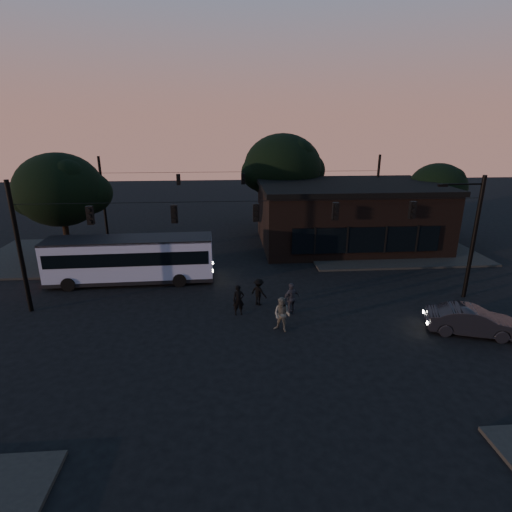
{
  "coord_description": "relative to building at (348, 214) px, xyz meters",
  "views": [
    {
      "loc": [
        -1.66,
        -17.77,
        10.23
      ],
      "look_at": [
        0.0,
        4.0,
        3.0
      ],
      "focal_mm": 28.0,
      "sensor_mm": 36.0,
      "label": 1
    }
  ],
  "objects": [
    {
      "name": "pedestrian_a",
      "position": [
        -10.08,
        -13.34,
        -1.83
      ],
      "size": [
        0.69,
        0.49,
        1.75
      ],
      "primitive_type": "imported",
      "rotation": [
        0.0,
        0.0,
        0.12
      ],
      "color": "black",
      "rests_on": "ground"
    },
    {
      "name": "pedestrian_c",
      "position": [
        -7.12,
        -13.47,
        -1.78
      ],
      "size": [
        1.18,
        0.88,
        1.86
      ],
      "primitive_type": "imported",
      "rotation": [
        0.0,
        0.0,
        3.58
      ],
      "color": "#2A2A33",
      "rests_on": "ground"
    },
    {
      "name": "signal_rig_far",
      "position": [
        -9.0,
        4.03,
        1.5
      ],
      "size": [
        26.24,
        0.3,
        7.5
      ],
      "color": "black",
      "rests_on": "ground"
    },
    {
      "name": "sidewalk_far_right",
      "position": [
        3.0,
        -1.97,
        -2.63
      ],
      "size": [
        14.0,
        10.0,
        0.15
      ],
      "primitive_type": "cube",
      "color": "black",
      "rests_on": "ground"
    },
    {
      "name": "tree_right",
      "position": [
        9.0,
        2.03,
        1.93
      ],
      "size": [
        5.2,
        5.2,
        6.86
      ],
      "color": "black",
      "rests_on": "ground"
    },
    {
      "name": "tree_left",
      "position": [
        -23.0,
        -2.97,
        2.86
      ],
      "size": [
        6.4,
        6.4,
        8.3
      ],
      "color": "black",
      "rests_on": "ground"
    },
    {
      "name": "pedestrian_d",
      "position": [
        -8.85,
        -12.14,
        -1.89
      ],
      "size": [
        1.2,
        1.16,
        1.64
      ],
      "primitive_type": "imported",
      "rotation": [
        0.0,
        0.0,
        2.41
      ],
      "color": "black",
      "rests_on": "ground"
    },
    {
      "name": "bus",
      "position": [
        -17.12,
        -7.85,
        -0.98
      ],
      "size": [
        11.02,
        2.91,
        3.08
      ],
      "rotation": [
        0.0,
        0.0,
        0.02
      ],
      "color": "#8F93B6",
      "rests_on": "ground"
    },
    {
      "name": "tree_behind",
      "position": [
        -5.0,
        6.03,
        3.48
      ],
      "size": [
        7.6,
        7.6,
        9.43
      ],
      "color": "black",
      "rests_on": "ground"
    },
    {
      "name": "ground",
      "position": [
        -9.0,
        -15.97,
        -2.71
      ],
      "size": [
        120.0,
        120.0,
        0.0
      ],
      "primitive_type": "plane",
      "color": "black",
      "rests_on": "ground"
    },
    {
      "name": "building",
      "position": [
        0.0,
        0.0,
        0.0
      ],
      "size": [
        15.4,
        10.41,
        5.4
      ],
      "color": "black",
      "rests_on": "ground"
    },
    {
      "name": "signal_rig_near",
      "position": [
        -9.0,
        -11.97,
        1.74
      ],
      "size": [
        26.24,
        0.3,
        7.5
      ],
      "color": "black",
      "rests_on": "ground"
    },
    {
      "name": "sidewalk_far_left",
      "position": [
        -23.0,
        -1.97,
        -2.63
      ],
      "size": [
        14.0,
        10.0,
        0.15
      ],
      "primitive_type": "cube",
      "color": "black",
      "rests_on": "ground"
    },
    {
      "name": "pedestrian_b",
      "position": [
        -7.92,
        -15.41,
        -1.78
      ],
      "size": [
        1.14,
        1.07,
        1.86
      ],
      "primitive_type": "imported",
      "rotation": [
        0.0,
        0.0,
        -0.55
      ],
      "color": "#52524B",
      "rests_on": "ground"
    },
    {
      "name": "car",
      "position": [
        1.69,
        -16.42,
        -1.99
      ],
      "size": [
        4.61,
        2.8,
        1.43
      ],
      "primitive_type": "imported",
      "rotation": [
        0.0,
        0.0,
        1.25
      ],
      "color": "black",
      "rests_on": "ground"
    }
  ]
}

